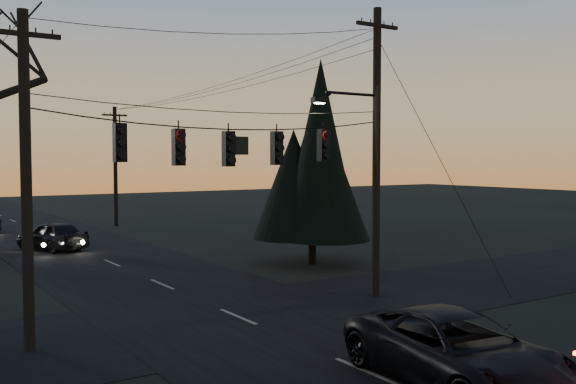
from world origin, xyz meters
TOP-DOWN VIEW (x-y plane):
  - main_road at (0.00, 20.00)m, footprint 8.00×120.00m
  - cross_road at (0.00, 10.00)m, footprint 60.00×7.00m
  - utility_pole_right at (5.50, 10.00)m, footprint 5.00×0.30m
  - utility_pole_left at (-6.00, 10.00)m, footprint 1.80×0.30m
  - utility_pole_far_r at (5.50, 38.00)m, footprint 1.80×0.30m
  - span_signal_assembly at (-0.24, 10.00)m, footprint 11.50×0.44m
  - evergreen_right at (7.59, 16.76)m, footprint 4.49×4.49m
  - suv_near at (0.98, 2.22)m, footprint 3.20×5.84m
  - sedan_oncoming_a at (-1.25, 27.93)m, footprint 3.26×4.81m

SIDE VIEW (x-z plane):
  - utility_pole_right at x=5.50m, z-range -5.00..5.00m
  - utility_pole_left at x=-6.00m, z-range -4.25..4.25m
  - utility_pole_far_r at x=5.50m, z-range -4.25..4.25m
  - cross_road at x=0.00m, z-range 0.00..0.02m
  - main_road at x=0.00m, z-range 0.00..0.02m
  - sedan_oncoming_a at x=-1.25m, z-range 0.00..1.52m
  - suv_near at x=0.98m, z-range 0.00..1.55m
  - evergreen_right at x=7.59m, z-range 0.59..9.00m
  - span_signal_assembly at x=-0.24m, z-range 4.37..6.02m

